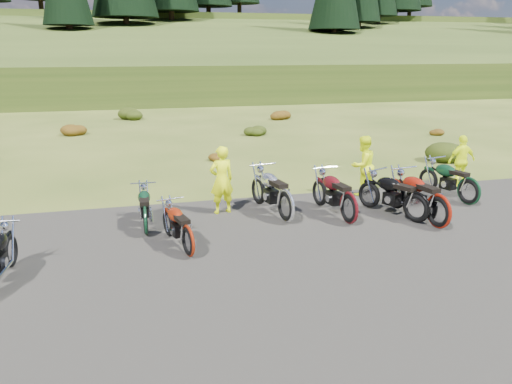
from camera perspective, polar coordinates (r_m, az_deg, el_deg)
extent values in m
plane|color=#394A18|center=(10.78, 5.82, -6.57)|extent=(300.00, 300.00, 0.00)
cube|color=black|center=(9.11, 10.19, -11.19)|extent=(20.00, 12.00, 0.04)
cube|color=#2E4015|center=(119.45, -13.00, 13.65)|extent=(300.00, 90.00, 9.17)
cylinder|color=black|center=(85.33, -23.35, 18.93)|extent=(0.70, 0.70, 2.20)
cylinder|color=black|center=(59.60, -20.49, 16.57)|extent=(0.70, 0.70, 2.20)
cylinder|color=black|center=(65.39, -14.58, 17.96)|extent=(0.70, 0.70, 2.20)
cylinder|color=black|center=(71.73, -9.62, 18.97)|extent=(0.70, 0.70, 2.20)
cylinder|color=black|center=(78.50, -5.44, 19.72)|extent=(0.70, 0.70, 2.20)
cylinder|color=black|center=(85.58, -1.91, 20.14)|extent=(0.70, 0.70, 2.20)
cylinder|color=black|center=(63.28, 8.87, 17.08)|extent=(0.70, 0.70, 2.20)
cylinder|color=black|center=(71.24, 11.61, 17.77)|extent=(0.70, 0.70, 2.20)
cylinder|color=black|center=(79.32, 13.81, 18.30)|extent=(0.70, 0.70, 2.20)
cylinder|color=black|center=(87.50, 15.62, 18.71)|extent=(0.70, 0.70, 2.20)
cylinder|color=black|center=(95.75, 17.12, 19.04)|extent=(0.70, 0.70, 2.20)
ellipsoid|color=#5F290B|center=(26.34, -20.19, 6.88)|extent=(1.30, 1.30, 0.77)
ellipsoid|color=black|center=(31.44, -14.02, 8.86)|extent=(1.56, 1.56, 0.92)
ellipsoid|color=#5F290B|center=(19.19, -4.72, 4.24)|extent=(0.77, 0.77, 0.45)
ellipsoid|color=black|center=(24.87, -0.18, 7.18)|extent=(1.03, 1.03, 0.61)
ellipsoid|color=#5F290B|center=(30.69, 2.69, 9.00)|extent=(1.30, 1.30, 0.77)
ellipsoid|color=black|center=(20.56, 21.09, 4.68)|extent=(1.56, 1.56, 0.92)
ellipsoid|color=#5F290B|center=(26.52, 19.68, 6.64)|extent=(0.77, 0.77, 0.45)
imported|color=#E8FC0D|center=(12.78, -3.95, 1.26)|extent=(0.71, 0.54, 1.76)
imported|color=#E8FC0D|center=(14.74, 12.08, 2.87)|extent=(1.02, 0.91, 1.73)
imported|color=#E8FC0D|center=(16.63, 22.42, 3.23)|extent=(0.94, 0.41, 1.58)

